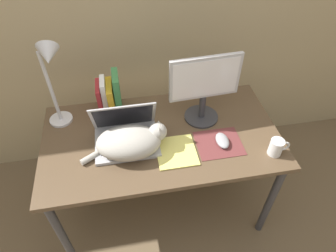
# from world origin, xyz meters

# --- Properties ---
(ground_plane) EXTENTS (12.00, 12.00, 0.00)m
(ground_plane) POSITION_xyz_m (0.00, 0.00, 0.00)
(ground_plane) COLOR brown
(desk) EXTENTS (1.30, 0.71, 0.70)m
(desk) POSITION_xyz_m (0.00, 0.35, 0.63)
(desk) COLOR brown
(desk) RESTS_ON ground_plane
(laptop) EXTENTS (0.34, 0.26, 0.25)m
(laptop) POSITION_xyz_m (-0.19, 0.35, 0.75)
(laptop) COLOR #B7B7BC
(laptop) RESTS_ON desk
(cat) EXTENTS (0.46, 0.24, 0.15)m
(cat) POSITION_xyz_m (-0.17, 0.27, 0.78)
(cat) COLOR #B2ADA3
(cat) RESTS_ON desk
(external_monitor) EXTENTS (0.39, 0.20, 0.41)m
(external_monitor) POSITION_xyz_m (0.25, 0.45, 0.93)
(external_monitor) COLOR #333338
(external_monitor) RESTS_ON desk
(mousepad) EXTENTS (0.24, 0.21, 0.00)m
(mousepad) POSITION_xyz_m (0.30, 0.24, 0.70)
(mousepad) COLOR brown
(mousepad) RESTS_ON desk
(computer_mouse) EXTENTS (0.07, 0.11, 0.03)m
(computer_mouse) POSITION_xyz_m (0.31, 0.24, 0.72)
(computer_mouse) COLOR #99999E
(computer_mouse) RESTS_ON mousepad
(book_row) EXTENTS (0.13, 0.17, 0.25)m
(book_row) POSITION_xyz_m (-0.26, 0.61, 0.81)
(book_row) COLOR maroon
(book_row) RESTS_ON desk
(desk_lamp) EXTENTS (0.17, 0.17, 0.52)m
(desk_lamp) POSITION_xyz_m (-0.52, 0.55, 1.06)
(desk_lamp) COLOR silver
(desk_lamp) RESTS_ON desk
(notepad) EXTENTS (0.21, 0.22, 0.01)m
(notepad) POSITION_xyz_m (0.06, 0.22, 0.71)
(notepad) COLOR #E5DB6B
(notepad) RESTS_ON desk
(mug) EXTENTS (0.11, 0.07, 0.09)m
(mug) POSITION_xyz_m (0.56, 0.12, 0.75)
(mug) COLOR white
(mug) RESTS_ON desk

